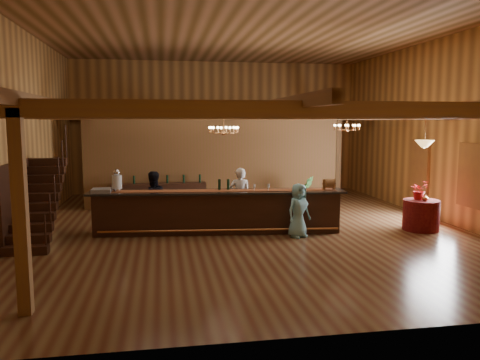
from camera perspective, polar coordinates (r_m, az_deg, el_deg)
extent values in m
plane|color=brown|center=(13.53, 0.71, -5.67)|extent=(14.00, 14.00, 0.00)
plane|color=#A46F47|center=(13.43, 0.75, 17.86)|extent=(14.00, 14.00, 0.00)
cube|color=#B98540|center=(20.13, -2.85, 6.42)|extent=(12.00, 0.10, 5.50)
cube|color=#B98540|center=(6.44, 11.93, 4.76)|extent=(12.00, 0.10, 5.50)
cube|color=#B98540|center=(13.49, -25.35, 5.39)|extent=(0.10, 14.00, 5.50)
cube|color=#B98540|center=(15.44, 23.32, 5.63)|extent=(0.10, 14.00, 5.50)
cube|color=brown|center=(7.85, 7.98, 8.53)|extent=(11.90, 0.20, 0.28)
cube|color=brown|center=(10.26, 3.74, 8.24)|extent=(11.90, 0.20, 0.28)
cube|color=brown|center=(12.71, 1.13, 8.04)|extent=(11.90, 0.20, 0.28)
cube|color=brown|center=(15.17, -0.63, 7.89)|extent=(11.90, 0.20, 0.28)
cube|color=brown|center=(17.64, -1.90, 7.78)|extent=(11.90, 0.20, 0.28)
cube|color=brown|center=(19.93, -2.79, 7.70)|extent=(11.90, 0.20, 0.28)
cube|color=brown|center=(13.17, -19.13, 8.23)|extent=(0.18, 13.90, 0.22)
cube|color=brown|center=(13.20, 0.73, 8.61)|extent=(0.18, 13.90, 0.22)
cube|color=brown|center=(14.69, 18.46, 8.10)|extent=(0.18, 13.90, 0.22)
cube|color=brown|center=(17.67, -16.50, 2.30)|extent=(0.20, 0.20, 3.20)
cube|color=brown|center=(18.83, 11.84, 2.72)|extent=(0.20, 0.20, 3.20)
cube|color=brown|center=(7.91, -25.18, -3.74)|extent=(0.20, 0.20, 3.20)
cube|color=brown|center=(16.65, -3.12, 2.13)|extent=(9.00, 0.18, 3.10)
cube|color=white|center=(14.17, 26.41, 0.51)|extent=(0.12, 1.05, 1.75)
cube|color=white|center=(16.33, 21.07, 1.56)|extent=(0.12, 1.05, 1.75)
cube|color=#321A12|center=(11.78, -24.70, -7.78)|extent=(1.00, 0.28, 0.20)
cube|color=#321A12|center=(11.99, -24.41, -6.52)|extent=(1.00, 0.28, 0.20)
cube|color=#321A12|center=(12.21, -24.12, -5.31)|extent=(1.00, 0.28, 0.20)
cube|color=#321A12|center=(12.44, -23.85, -4.13)|extent=(1.00, 0.28, 0.20)
cube|color=#321A12|center=(12.67, -23.58, -3.00)|extent=(1.00, 0.28, 0.20)
cube|color=#321A12|center=(12.91, -23.33, -1.91)|extent=(1.00, 0.28, 0.20)
cube|color=#321A12|center=(13.15, -23.08, -0.87)|extent=(1.00, 0.28, 0.20)
cube|color=#321A12|center=(13.40, -22.85, 0.15)|extent=(1.00, 0.28, 0.20)
cube|color=#321A12|center=(13.65, -22.62, 1.12)|extent=(1.00, 0.28, 0.20)
cube|color=#321A12|center=(13.90, -22.40, 2.06)|extent=(1.00, 0.28, 0.20)
cube|color=#321A12|center=(18.95, 0.73, -0.29)|extent=(1.20, 0.60, 1.10)
cube|color=brown|center=(18.66, -8.37, -0.64)|extent=(1.00, 0.60, 1.00)
cube|color=#321A12|center=(12.71, -2.74, -4.01)|extent=(6.59, 1.35, 1.09)
cube|color=black|center=(12.61, -2.76, -1.45)|extent=(6.93, 1.52, 0.05)
cube|color=maroon|center=(12.60, -2.76, -1.30)|extent=(6.45, 1.07, 0.01)
cylinder|color=#C57B42|center=(12.36, -2.49, -6.13)|extent=(6.31, 0.68, 0.05)
cylinder|color=silver|center=(12.88, -14.74, -1.19)|extent=(0.18, 0.18, 0.08)
cylinder|color=silver|center=(12.85, -14.77, -0.22)|extent=(0.26, 0.26, 0.36)
sphere|color=silver|center=(12.83, -14.81, 0.89)|extent=(0.18, 0.18, 0.18)
cube|color=gray|center=(12.86, -16.52, -1.23)|extent=(0.50, 0.50, 0.10)
cube|color=brown|center=(12.90, 10.21, -0.57)|extent=(0.06, 0.06, 0.30)
cube|color=brown|center=(13.00, 11.37, -0.54)|extent=(0.06, 0.06, 0.30)
cylinder|color=brown|center=(12.94, 10.79, -0.42)|extent=(0.24, 0.24, 0.24)
cylinder|color=black|center=(12.72, -2.53, -0.57)|extent=(0.07, 0.07, 0.30)
cylinder|color=black|center=(12.72, -1.44, -0.56)|extent=(0.07, 0.07, 0.30)
cube|color=#321A12|center=(16.32, -9.80, -1.96)|extent=(3.20, 0.54, 0.90)
cylinder|color=#64140C|center=(13.94, 21.20, -4.00)|extent=(0.98, 0.98, 0.85)
cylinder|color=#C57B42|center=(12.73, -2.00, 6.88)|extent=(0.02, 0.02, 0.51)
sphere|color=#C57B42|center=(12.73, -2.00, 5.72)|extent=(0.12, 0.12, 0.12)
torus|color=#C57B42|center=(12.73, -2.00, 6.17)|extent=(0.80, 0.80, 0.04)
cylinder|color=#C57B42|center=(14.95, 12.90, 6.83)|extent=(0.02, 0.02, 0.47)
sphere|color=#C57B42|center=(14.95, 12.87, 5.94)|extent=(0.12, 0.12, 0.12)
torus|color=#C57B42|center=(14.95, 12.88, 6.32)|extent=(0.80, 0.80, 0.04)
cylinder|color=#C57B42|center=(13.70, 21.65, 5.80)|extent=(0.02, 0.02, 0.80)
cone|color=tan|center=(13.71, 21.57, 4.13)|extent=(0.52, 0.52, 0.20)
imported|color=white|center=(13.42, 0.00, -2.09)|extent=(0.68, 0.51, 1.70)
imported|color=black|center=(13.24, -10.60, -2.48)|extent=(0.93, 0.81, 1.63)
imported|color=#7EC6D3|center=(12.26, 7.15, -3.69)|extent=(0.82, 0.70, 1.42)
imported|color=#3D7736|center=(16.32, 7.95, -1.49)|extent=(0.74, 0.65, 1.14)
imported|color=red|center=(13.89, 21.00, -1.14)|extent=(0.59, 0.54, 0.54)
imported|color=#C57B42|center=(13.72, 21.63, -1.80)|extent=(0.14, 0.14, 0.28)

